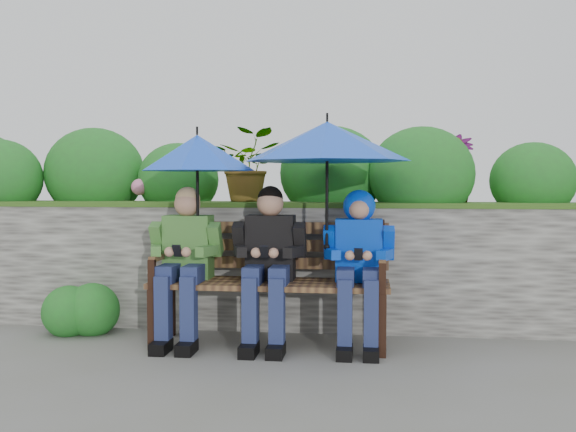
# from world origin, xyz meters

# --- Properties ---
(ground) EXTENTS (60.00, 60.00, 0.00)m
(ground) POSITION_xyz_m (0.00, 0.00, 0.00)
(ground) COLOR #616054
(ground) RESTS_ON ground
(garden_backdrop) EXTENTS (8.00, 2.86, 1.71)m
(garden_backdrop) POSITION_xyz_m (-0.04, 1.61, 0.62)
(garden_backdrop) COLOR #504D48
(garden_backdrop) RESTS_ON ground
(park_bench) EXTENTS (1.73, 0.51, 0.91)m
(park_bench) POSITION_xyz_m (-0.14, 0.22, 0.52)
(park_bench) COLOR black
(park_bench) RESTS_ON ground
(boy_left) EXTENTS (0.52, 0.61, 1.16)m
(boy_left) POSITION_xyz_m (-0.77, 0.14, 0.64)
(boy_left) COLOR #36682B
(boy_left) RESTS_ON ground
(boy_middle) EXTENTS (0.53, 0.61, 1.16)m
(boy_middle) POSITION_xyz_m (-0.15, 0.13, 0.65)
(boy_middle) COLOR black
(boy_middle) RESTS_ON ground
(boy_right) EXTENTS (0.50, 0.61, 1.14)m
(boy_right) POSITION_xyz_m (0.50, 0.15, 0.68)
(boy_right) COLOR #0C40B9
(boy_right) RESTS_ON ground
(umbrella_left) EXTENTS (0.86, 0.86, 0.91)m
(umbrella_left) POSITION_xyz_m (-0.68, 0.17, 1.41)
(umbrella_left) COLOR blue
(umbrella_left) RESTS_ON ground
(umbrella_right) EXTENTS (1.18, 1.18, 0.97)m
(umbrella_right) POSITION_xyz_m (0.28, 0.12, 1.48)
(umbrella_right) COLOR blue
(umbrella_right) RESTS_ON ground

